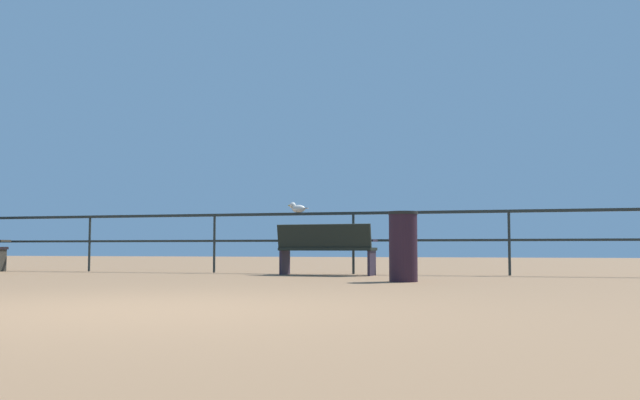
{
  "coord_description": "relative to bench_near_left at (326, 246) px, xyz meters",
  "views": [
    {
      "loc": [
        2.68,
        -4.5,
        0.44
      ],
      "look_at": [
        -0.46,
        6.86,
        1.25
      ],
      "focal_mm": 39.4,
      "sensor_mm": 36.0,
      "label": 1
    }
  ],
  "objects": [
    {
      "name": "ground_plane",
      "position": [
        0.31,
        -6.67,
        -0.48
      ],
      "size": [
        60.0,
        60.0,
        0.0
      ],
      "primitive_type": "plane",
      "color": "#896444"
    },
    {
      "name": "bench_near_left",
      "position": [
        0.0,
        0.0,
        0.0
      ],
      "size": [
        1.63,
        0.67,
        0.84
      ],
      "color": "black",
      "rests_on": "ground_plane"
    },
    {
      "name": "pier_railing",
      "position": [
        0.31,
        0.69,
        0.33
      ],
      "size": [
        20.88,
        0.05,
        1.07
      ],
      "color": "#212827",
      "rests_on": "ground_plane"
    },
    {
      "name": "trash_bin",
      "position": [
        1.57,
        -1.9,
        -0.01
      ],
      "size": [
        0.39,
        0.39,
        0.93
      ],
      "color": "black",
      "rests_on": "ground_plane"
    },
    {
      "name": "seagull_on_rail",
      "position": [
        -0.7,
        0.69,
        0.68
      ],
      "size": [
        0.4,
        0.17,
        0.19
      ],
      "color": "silver",
      "rests_on": "pier_railing"
    }
  ]
}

